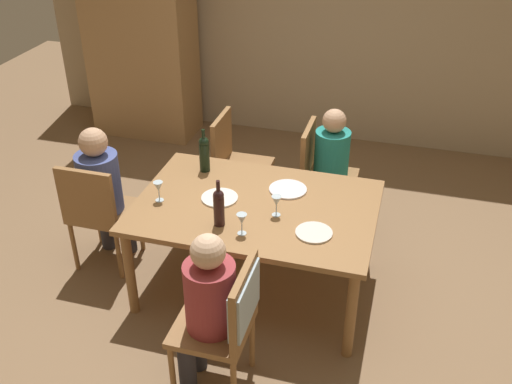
{
  "coord_description": "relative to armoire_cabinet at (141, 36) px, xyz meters",
  "views": [
    {
      "loc": [
        0.94,
        -3.32,
        2.94
      ],
      "look_at": [
        0.0,
        0.0,
        0.83
      ],
      "focal_mm": 41.36,
      "sensor_mm": 36.0,
      "label": 1
    }
  ],
  "objects": [
    {
      "name": "person_man_bearded",
      "position": [
        0.72,
        -2.3,
        -0.43
      ],
      "size": [
        0.32,
        0.36,
        1.15
      ],
      "color": "#33333D",
      "rests_on": "ground_plane"
    },
    {
      "name": "chair_left_end",
      "position": [
        0.72,
        -2.41,
        -0.56
      ],
      "size": [
        0.44,
        0.44,
        0.92
      ],
      "color": "olive",
      "rests_on": "ground_plane"
    },
    {
      "name": "wine_bottle_dark_red",
      "position": [
        1.43,
        -1.96,
        -0.21
      ],
      "size": [
        0.08,
        0.08,
        0.34
      ],
      "color": "black",
      "rests_on": "dining_table"
    },
    {
      "name": "wine_glass_near_right",
      "position": [
        1.27,
        -2.46,
        -0.26
      ],
      "size": [
        0.07,
        0.07,
        0.15
      ],
      "color": "silver",
      "rests_on": "dining_table"
    },
    {
      "name": "chair_far_right",
      "position": [
        2.22,
        -1.37,
        -0.56
      ],
      "size": [
        0.44,
        0.44,
        0.92
      ],
      "rotation": [
        0.0,
        0.0,
        -1.57
      ],
      "color": "olive",
      "rests_on": "ground_plane"
    },
    {
      "name": "rear_room_partition",
      "position": [
        1.93,
        0.45,
        0.25
      ],
      "size": [
        6.4,
        0.12,
        2.7
      ],
      "primitive_type": "cube",
      "color": "tan",
      "rests_on": "ground_plane"
    },
    {
      "name": "dinner_plate_guest_left",
      "position": [
        2.39,
        -2.56,
        -0.36
      ],
      "size": [
        0.24,
        0.24,
        0.01
      ],
      "primitive_type": "cylinder",
      "color": "silver",
      "rests_on": "dining_table"
    },
    {
      "name": "dinner_plate_guest_right",
      "position": [
        2.1,
        -2.08,
        -0.36
      ],
      "size": [
        0.27,
        0.27,
        0.01
      ],
      "primitive_type": "cylinder",
      "color": "white",
      "rests_on": "dining_table"
    },
    {
      "name": "person_woman_host",
      "position": [
        2.33,
        -1.37,
        -0.46
      ],
      "size": [
        0.33,
        0.29,
        1.09
      ],
      "rotation": [
        0.0,
        0.0,
        -1.57
      ],
      "color": "#33333D",
      "rests_on": "ground_plane"
    },
    {
      "name": "armoire_cabinet",
      "position": [
        0.0,
        0.0,
        0.0
      ],
      "size": [
        1.18,
        0.62,
        2.18
      ],
      "color": "#A87F51",
      "rests_on": "ground_plane"
    },
    {
      "name": "ground_plane",
      "position": [
        1.93,
        -2.32,
        -1.1
      ],
      "size": [
        10.0,
        10.0,
        0.0
      ],
      "primitive_type": "plane",
      "color": "#846647"
    },
    {
      "name": "dinner_plate_host",
      "position": [
        1.67,
        -2.32,
        -0.36
      ],
      "size": [
        0.26,
        0.26,
        0.01
      ],
      "primitive_type": "cylinder",
      "color": "white",
      "rests_on": "dining_table"
    },
    {
      "name": "person_man_guest",
      "position": [
        1.91,
        -3.27,
        -0.45
      ],
      "size": [
        0.34,
        0.3,
        1.11
      ],
      "rotation": [
        0.0,
        0.0,
        1.57
      ],
      "color": "#33333D",
      "rests_on": "ground_plane"
    },
    {
      "name": "wine_bottle_tall_green",
      "position": [
        1.77,
        -2.62,
        -0.22
      ],
      "size": [
        0.07,
        0.07,
        0.33
      ],
      "color": "black",
      "rests_on": "dining_table"
    },
    {
      "name": "wine_glass_centre",
      "position": [
        1.94,
        -2.68,
        -0.26
      ],
      "size": [
        0.07,
        0.07,
        0.15
      ],
      "color": "silver",
      "rests_on": "dining_table"
    },
    {
      "name": "dining_table",
      "position": [
        1.93,
        -2.32,
        -0.44
      ],
      "size": [
        1.67,
        1.14,
        0.73
      ],
      "color": "olive",
      "rests_on": "ground_plane"
    },
    {
      "name": "chair_near",
      "position": [
        2.06,
        -3.27,
        -0.5
      ],
      "size": [
        0.46,
        0.44,
        0.92
      ],
      "rotation": [
        0.0,
        0.0,
        1.57
      ],
      "color": "olive",
      "rests_on": "ground_plane"
    },
    {
      "name": "chair_far_left",
      "position": [
        1.47,
        -1.37,
        -0.56
      ],
      "size": [
        0.44,
        0.44,
        0.92
      ],
      "rotation": [
        0.0,
        0.0,
        -1.57
      ],
      "color": "olive",
      "rests_on": "ground_plane"
    },
    {
      "name": "wine_glass_near_left",
      "position": [
        2.1,
        -2.41,
        -0.26
      ],
      "size": [
        0.07,
        0.07,
        0.15
      ],
      "color": "silver",
      "rests_on": "dining_table"
    }
  ]
}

